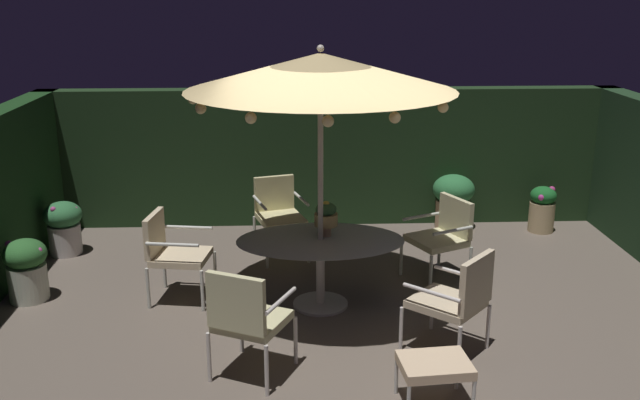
# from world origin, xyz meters

# --- Properties ---
(ground_plane) EXTENTS (7.97, 6.60, 0.02)m
(ground_plane) POSITION_xyz_m (0.00, 0.00, -0.01)
(ground_plane) COLOR #64584D
(hedge_backdrop_rear) EXTENTS (7.97, 0.30, 1.90)m
(hedge_backdrop_rear) POSITION_xyz_m (0.00, 3.15, 0.95)
(hedge_backdrop_rear) COLOR #1B3118
(hedge_backdrop_rear) RESTS_ON ground_plane
(patio_dining_table) EXTENTS (1.74, 1.15, 0.74)m
(patio_dining_table) POSITION_xyz_m (-0.27, 0.36, 0.60)
(patio_dining_table) COLOR beige
(patio_dining_table) RESTS_ON ground_plane
(patio_umbrella) EXTENTS (2.65, 2.65, 2.71)m
(patio_umbrella) POSITION_xyz_m (-0.27, 0.36, 2.45)
(patio_umbrella) COLOR beige
(patio_umbrella) RESTS_ON ground_plane
(centerpiece_planter) EXTENTS (0.24, 0.24, 0.38)m
(centerpiece_planter) POSITION_xyz_m (-0.21, 0.47, 0.96)
(centerpiece_planter) COLOR tan
(centerpiece_planter) RESTS_ON patio_dining_table
(patio_chair_north) EXTENTS (0.78, 0.79, 0.94)m
(patio_chair_north) POSITION_xyz_m (1.16, 1.04, 0.56)
(patio_chair_north) COLOR beige
(patio_chair_north) RESTS_ON ground_plane
(patio_chair_northeast) EXTENTS (0.71, 0.76, 0.97)m
(patio_chair_northeast) POSITION_xyz_m (-0.72, 1.88, 0.57)
(patio_chair_northeast) COLOR beige
(patio_chair_northeast) RESTS_ON ground_plane
(patio_chair_east) EXTENTS (0.69, 0.66, 0.96)m
(patio_chair_east) POSITION_xyz_m (-1.83, 0.60, 0.57)
(patio_chair_east) COLOR silver
(patio_chair_east) RESTS_ON ground_plane
(patio_chair_southeast) EXTENTS (0.77, 0.78, 1.02)m
(patio_chair_southeast) POSITION_xyz_m (-0.96, -1.07, 0.59)
(patio_chair_southeast) COLOR silver
(patio_chair_southeast) RESTS_ON ground_plane
(patio_chair_south) EXTENTS (0.85, 0.84, 0.98)m
(patio_chair_south) POSITION_xyz_m (0.92, -0.70, 0.56)
(patio_chair_south) COLOR silver
(patio_chair_south) RESTS_ON ground_plane
(ottoman_footrest) EXTENTS (0.59, 0.48, 0.40)m
(ottoman_footrest) POSITION_xyz_m (0.56, -1.54, 0.34)
(ottoman_footrest) COLOR silver
(ottoman_footrest) RESTS_ON ground_plane
(potted_plant_right_far) EXTENTS (0.35, 0.35, 0.64)m
(potted_plant_right_far) POSITION_xyz_m (2.87, 2.60, 0.34)
(potted_plant_right_far) COLOR tan
(potted_plant_right_far) RESTS_ON ground_plane
(potted_plant_right_near) EXTENTS (0.57, 0.57, 0.76)m
(potted_plant_right_near) POSITION_xyz_m (1.68, 2.80, 0.42)
(potted_plant_right_near) COLOR tan
(potted_plant_right_near) RESTS_ON ground_plane
(potted_plant_back_center) EXTENTS (0.47, 0.47, 0.68)m
(potted_plant_back_center) POSITION_xyz_m (-3.41, 2.02, 0.37)
(potted_plant_back_center) COLOR beige
(potted_plant_back_center) RESTS_ON ground_plane
(potted_plant_left_near) EXTENTS (0.46, 0.46, 0.68)m
(potted_plant_left_near) POSITION_xyz_m (-3.39, 0.65, 0.36)
(potted_plant_left_near) COLOR beige
(potted_plant_left_near) RESTS_ON ground_plane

